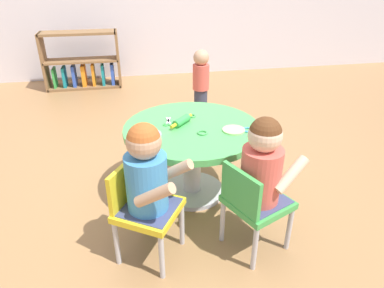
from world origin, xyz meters
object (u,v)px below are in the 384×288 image
(child_chair_left, at_px, (143,207))
(child_chair_right, at_px, (253,203))
(toddler_standing, at_px, (201,80))
(seated_child_right, at_px, (263,164))
(rolling_pin, at_px, (182,121))
(bookshelf_low, at_px, (83,64))
(seated_child_left, at_px, (147,172))
(craft_table, at_px, (192,143))
(craft_scissors, at_px, (168,123))

(child_chair_left, height_order, child_chair_right, same)
(child_chair_left, bearing_deg, toddler_standing, 69.41)
(child_chair_left, relative_size, seated_child_right, 1.05)
(seated_child_right, height_order, toddler_standing, seated_child_right)
(child_chair_left, height_order, rolling_pin, rolling_pin)
(rolling_pin, bearing_deg, seated_child_right, -62.37)
(child_chair_left, xyz_separation_m, bookshelf_low, (-0.56, 3.06, -0.01))
(seated_child_left, xyz_separation_m, bookshelf_low, (-0.59, 3.08, -0.24))
(craft_table, bearing_deg, seated_child_left, -121.68)
(child_chair_right, distance_m, toddler_standing, 2.02)
(toddler_standing, bearing_deg, child_chair_right, -94.23)
(child_chair_left, xyz_separation_m, toddler_standing, (0.73, 1.94, 0.05))
(toddler_standing, relative_size, rolling_pin, 3.68)
(craft_table, bearing_deg, child_chair_right, -69.22)
(child_chair_right, xyz_separation_m, seated_child_right, (0.04, 0.02, 0.23))
(seated_child_right, distance_m, toddler_standing, 2.01)
(bookshelf_low, distance_m, rolling_pin, 2.66)
(child_chair_left, bearing_deg, craft_scissors, 69.48)
(craft_table, relative_size, craft_scissors, 6.36)
(child_chair_right, relative_size, craft_scissors, 3.88)
(seated_child_right, bearing_deg, child_chair_right, -156.01)
(seated_child_right, relative_size, toddler_standing, 0.76)
(craft_table, bearing_deg, bookshelf_low, 109.77)
(child_chair_left, relative_size, child_chair_right, 1.00)
(child_chair_right, height_order, seated_child_right, seated_child_right)
(craft_table, relative_size, bookshelf_low, 0.94)
(craft_table, xyz_separation_m, child_chair_right, (0.22, -0.58, -0.08))
(child_chair_left, bearing_deg, craft_table, 54.63)
(craft_table, height_order, seated_child_right, seated_child_right)
(child_chair_left, distance_m, seated_child_right, 0.66)
(child_chair_left, relative_size, toddler_standing, 0.80)
(craft_scissors, bearing_deg, child_chair_left, -110.52)
(seated_child_right, xyz_separation_m, rolling_pin, (-0.32, 0.60, 0.00))
(seated_child_right, distance_m, craft_scissors, 0.75)
(seated_child_left, relative_size, rolling_pin, 2.79)
(child_chair_left, relative_size, rolling_pin, 2.94)
(craft_table, bearing_deg, rolling_pin, 145.60)
(child_chair_right, bearing_deg, child_chair_left, 172.71)
(seated_child_left, xyz_separation_m, child_chair_right, (0.55, -0.05, -0.23))
(child_chair_left, height_order, craft_scissors, child_chair_left)
(seated_child_right, bearing_deg, craft_table, 114.47)
(seated_child_left, distance_m, rolling_pin, 0.63)
(child_chair_left, relative_size, bookshelf_low, 0.58)
(seated_child_left, bearing_deg, child_chair_right, -5.54)
(rolling_pin, bearing_deg, craft_table, -34.40)
(toddler_standing, bearing_deg, craft_scissors, -110.62)
(craft_table, height_order, child_chair_right, child_chair_right)
(craft_table, relative_size, seated_child_right, 1.72)
(seated_child_right, xyz_separation_m, bookshelf_low, (-1.17, 3.11, -0.24))
(child_chair_right, relative_size, seated_child_right, 1.05)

